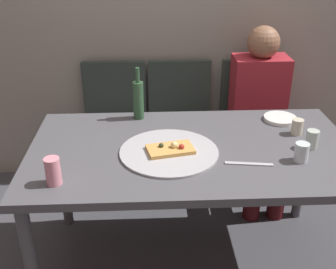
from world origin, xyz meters
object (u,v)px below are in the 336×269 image
at_px(pizza_slice_last, 171,149).
at_px(tumbler_near, 302,152).
at_px(pizza_tray, 169,152).
at_px(wine_glass, 312,139).
at_px(soda_can, 53,171).
at_px(dining_table, 192,160).
at_px(tumbler_far, 297,127).
at_px(chair_middle, 180,119).
at_px(wine_bottle, 138,99).
at_px(chair_right, 253,117).
at_px(guest_in_sweater, 260,109).
at_px(plate_stack, 280,119).
at_px(chair_left, 115,120).
at_px(table_knife, 249,164).

relative_size(pizza_slice_last, tumbler_near, 2.66).
height_order(pizza_tray, pizza_slice_last, pizza_slice_last).
relative_size(wine_glass, soda_can, 0.78).
distance_m(dining_table, tumbler_far, 0.59).
bearing_deg(chair_middle, pizza_slice_last, 82.65).
distance_m(pizza_slice_last, wine_glass, 0.69).
distance_m(wine_bottle, tumbler_far, 0.87).
distance_m(wine_bottle, wine_glass, 0.95).
distance_m(tumbler_near, chair_right, 1.04).
bearing_deg(chair_right, tumbler_far, 92.88).
distance_m(pizza_tray, guest_in_sweater, 0.99).
relative_size(tumbler_far, chair_right, 0.09).
xyz_separation_m(pizza_slice_last, plate_stack, (0.64, 0.35, -0.01)).
height_order(chair_left, chair_middle, same).
height_order(tumbler_far, plate_stack, tumbler_far).
height_order(pizza_slice_last, guest_in_sweater, guest_in_sweater).
distance_m(dining_table, table_knife, 0.31).
relative_size(dining_table, soda_can, 13.26).
bearing_deg(guest_in_sweater, tumbler_far, 93.64).
bearing_deg(pizza_slice_last, plate_stack, 28.69).
relative_size(chair_left, chair_middle, 1.00).
bearing_deg(wine_bottle, tumbler_far, -16.42).
height_order(dining_table, guest_in_sweater, guest_in_sweater).
relative_size(dining_table, chair_left, 1.80).
bearing_deg(pizza_slice_last, guest_in_sweater, 49.67).
distance_m(wine_bottle, soda_can, 0.75).
distance_m(dining_table, guest_in_sweater, 0.87).
height_order(tumbler_far, table_knife, tumbler_far).
bearing_deg(pizza_slice_last, chair_middle, 82.65).
bearing_deg(soda_can, table_knife, 7.68).
height_order(wine_bottle, chair_left, wine_bottle).
xyz_separation_m(wine_bottle, chair_right, (0.80, 0.48, -0.34)).
relative_size(dining_table, pizza_slice_last, 6.68).
bearing_deg(tumbler_far, table_knife, -136.85).
relative_size(soda_can, chair_right, 0.14).
bearing_deg(wine_glass, tumbler_near, -127.79).
distance_m(pizza_slice_last, chair_left, 1.00).
distance_m(wine_bottle, table_knife, 0.76).
bearing_deg(guest_in_sweater, dining_table, 52.88).
xyz_separation_m(dining_table, chair_middle, (0.01, 0.85, -0.15)).
relative_size(table_knife, chair_right, 0.24).
height_order(pizza_tray, wine_bottle, wine_bottle).
distance_m(dining_table, chair_right, 1.01).
bearing_deg(dining_table, chair_right, 58.15).
bearing_deg(chair_left, table_knife, 124.13).
relative_size(pizza_tray, wine_bottle, 1.61).
relative_size(chair_middle, guest_in_sweater, 0.77).
distance_m(dining_table, pizza_slice_last, 0.16).
distance_m(tumbler_far, table_knife, 0.44).
bearing_deg(chair_left, plate_stack, 150.59).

